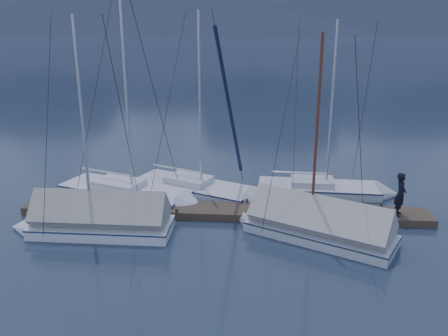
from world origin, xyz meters
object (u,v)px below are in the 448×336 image
(sailboat_covered_near, at_px, (308,225))
(sailboat_open_left, at_px, (142,196))
(sailboat_open_right, at_px, (336,191))
(person, at_px, (401,194))
(sailboat_open_mid, at_px, (210,192))
(sailboat_covered_far, at_px, (89,222))

(sailboat_covered_near, bearing_deg, sailboat_open_left, 156.76)
(sailboat_open_right, relative_size, person, 4.84)
(sailboat_open_mid, bearing_deg, sailboat_open_right, 6.24)
(sailboat_open_right, height_order, sailboat_covered_far, sailboat_covered_far)
(sailboat_covered_near, height_order, sailboat_covered_far, sailboat_covered_far)
(person, bearing_deg, sailboat_covered_near, 127.38)
(sailboat_covered_near, xyz_separation_m, sailboat_covered_far, (-8.87, -0.40, 0.02))
(sailboat_open_left, bearing_deg, sailboat_open_mid, 15.37)
(sailboat_open_left, height_order, sailboat_covered_far, sailboat_open_left)
(sailboat_covered_near, distance_m, sailboat_covered_far, 8.88)
(sailboat_open_mid, relative_size, sailboat_covered_near, 1.09)
(sailboat_covered_near, height_order, person, sailboat_covered_near)
(sailboat_open_right, bearing_deg, sailboat_open_left, -170.59)
(sailboat_open_mid, xyz_separation_m, person, (8.37, -2.54, 1.12))
(sailboat_covered_far, bearing_deg, sailboat_open_mid, 45.37)
(sailboat_open_left, xyz_separation_m, person, (11.58, -1.66, 1.11))
(sailboat_open_mid, xyz_separation_m, sailboat_covered_near, (4.38, -4.14, 0.27))
(sailboat_covered_near, distance_m, person, 4.38)
(sailboat_open_left, xyz_separation_m, sailboat_covered_far, (-1.28, -3.67, 0.28))
(sailboat_open_left, distance_m, person, 11.75)
(sailboat_open_right, distance_m, person, 4.04)
(sailboat_open_left, relative_size, sailboat_covered_near, 1.14)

